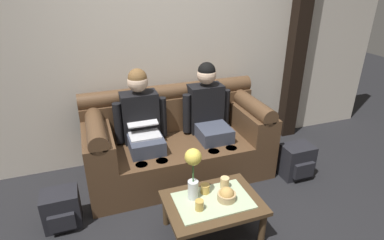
{
  "coord_description": "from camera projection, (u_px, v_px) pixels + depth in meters",
  "views": [
    {
      "loc": [
        -0.86,
        -1.76,
        2.06
      ],
      "look_at": [
        0.08,
        0.91,
        0.74
      ],
      "focal_mm": 29.23,
      "sensor_mm": 36.0,
      "label": 1
    }
  ],
  "objects": [
    {
      "name": "timber_pillar",
      "position": [
        299.0,
        29.0,
        3.89
      ],
      "size": [
        0.2,
        0.2,
        2.9
      ],
      "primitive_type": "cube",
      "color": "black",
      "rests_on": "ground_plane"
    },
    {
      "name": "backpack_left",
      "position": [
        62.0,
        209.0,
        2.77
      ],
      "size": [
        0.31,
        0.29,
        0.34
      ],
      "color": "black",
      "rests_on": "ground_plane"
    },
    {
      "name": "person_right",
      "position": [
        209.0,
        114.0,
        3.46
      ],
      "size": [
        0.56,
        0.67,
        1.22
      ],
      "color": "#383D4C",
      "rests_on": "ground_plane"
    },
    {
      "name": "coffee_table",
      "position": [
        213.0,
        205.0,
        2.63
      ],
      "size": [
        0.8,
        0.58,
        0.36
      ],
      "color": "#47331E",
      "rests_on": "ground_plane"
    },
    {
      "name": "cup_near_left",
      "position": [
        199.0,
        205.0,
        2.48
      ],
      "size": [
        0.07,
        0.07,
        0.09
      ],
      "primitive_type": "cylinder",
      "color": "gold",
      "rests_on": "coffee_table"
    },
    {
      "name": "flower_vase",
      "position": [
        193.0,
        168.0,
        2.51
      ],
      "size": [
        0.14,
        0.14,
        0.47
      ],
      "color": "silver",
      "rests_on": "coffee_table"
    },
    {
      "name": "back_wall_patterned",
      "position": [
        161.0,
        35.0,
        3.47
      ],
      "size": [
        6.0,
        0.12,
        2.9
      ],
      "primitive_type": "cube",
      "color": "beige",
      "rests_on": "ground_plane"
    },
    {
      "name": "person_left",
      "position": [
        142.0,
        124.0,
        3.23
      ],
      "size": [
        0.56,
        0.67,
        1.22
      ],
      "color": "#383D4C",
      "rests_on": "ground_plane"
    },
    {
      "name": "snack_bowl",
      "position": [
        227.0,
        195.0,
        2.59
      ],
      "size": [
        0.15,
        0.15,
        0.13
      ],
      "color": "tan",
      "rests_on": "coffee_table"
    },
    {
      "name": "backpack_right",
      "position": [
        297.0,
        161.0,
        3.46
      ],
      "size": [
        0.34,
        0.29,
        0.37
      ],
      "color": "black",
      "rests_on": "ground_plane"
    },
    {
      "name": "couch",
      "position": [
        177.0,
        142.0,
        3.47
      ],
      "size": [
        1.96,
        0.88,
        0.96
      ],
      "color": "#513823",
      "rests_on": "ground_plane"
    },
    {
      "name": "cup_far_center",
      "position": [
        225.0,
        183.0,
        2.74
      ],
      "size": [
        0.08,
        0.08,
        0.1
      ],
      "primitive_type": "cylinder",
      "color": "#DBB77A",
      "rests_on": "coffee_table"
    },
    {
      "name": "cup_near_right",
      "position": [
        205.0,
        189.0,
        2.68
      ],
      "size": [
        0.08,
        0.08,
        0.08
      ],
      "primitive_type": "cylinder",
      "color": "gold",
      "rests_on": "coffee_table"
    }
  ]
}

